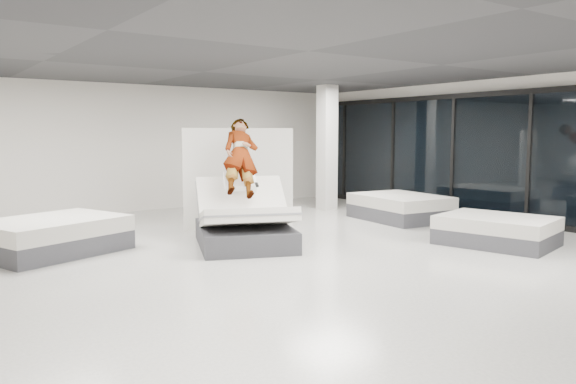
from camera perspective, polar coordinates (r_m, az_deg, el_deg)
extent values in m
plane|color=beige|center=(8.79, 2.00, -7.02)|extent=(14.00, 14.00, 0.00)
plane|color=#262629|center=(8.65, 2.08, 14.11)|extent=(14.00, 14.00, 0.00)
cube|color=silver|center=(14.77, -14.56, 4.34)|extent=(12.00, 0.04, 3.20)
cube|color=silver|center=(13.09, 23.58, 3.84)|extent=(0.04, 14.00, 3.20)
cube|color=#323337|center=(9.94, -4.46, -4.44)|extent=(2.22, 2.51, 0.36)
cube|color=silver|center=(10.18, -4.78, -0.83)|extent=(1.81, 1.47, 0.82)
cube|color=slate|center=(10.18, -4.78, -0.83)|extent=(1.79, 1.38, 0.67)
cube|color=silver|center=(9.40, -4.02, -2.56)|extent=(1.84, 1.56, 0.44)
cube|color=slate|center=(9.40, -4.02, -2.56)|extent=(1.85, 1.55, 0.25)
cube|color=white|center=(10.28, -4.91, 1.13)|extent=(0.69, 0.60, 0.37)
imported|color=slate|center=(10.09, -4.78, 2.24)|extent=(1.23, 1.78, 1.56)
cube|color=black|center=(9.80, -3.19, 0.74)|extent=(0.10, 0.15, 0.08)
cube|color=silver|center=(11.68, -5.02, 1.37)|extent=(2.17, 0.95, 2.08)
cube|color=#323337|center=(13.12, 11.32, -2.11)|extent=(1.76, 2.22, 0.31)
cube|color=silver|center=(13.09, 11.34, -0.88)|extent=(1.76, 2.22, 0.26)
cube|color=#323337|center=(10.66, 20.41, -4.31)|extent=(1.82, 2.15, 0.28)
cube|color=silver|center=(10.62, 20.46, -2.95)|extent=(1.82, 2.15, 0.23)
cube|color=#323337|center=(10.09, -22.80, -4.87)|extent=(2.53, 2.22, 0.32)
cube|color=silver|center=(10.04, -22.86, -3.24)|extent=(2.53, 2.22, 0.26)
cube|color=beige|center=(14.58, 3.97, 4.50)|extent=(0.40, 0.40, 3.20)
cube|color=#202B36|center=(13.01, 23.32, 3.18)|extent=(0.06, 13.40, 2.80)
cube|color=black|center=(13.14, 23.07, -2.88)|extent=(0.12, 13.40, 0.12)
cube|color=black|center=(13.03, 23.58, 9.38)|extent=(0.12, 13.40, 0.12)
cube|color=black|center=(13.01, 23.32, 3.18)|extent=(0.09, 0.08, 2.80)
cube|color=black|center=(14.16, 16.42, 3.61)|extent=(0.09, 0.08, 2.80)
cube|color=black|center=(15.49, 10.63, 3.94)|extent=(0.09, 0.08, 2.80)
cube|color=black|center=(16.95, 5.79, 4.18)|extent=(0.09, 0.08, 2.80)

